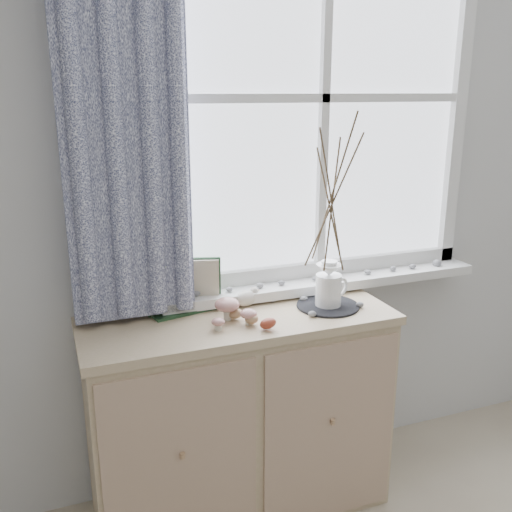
{
  "coord_description": "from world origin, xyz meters",
  "views": [
    {
      "loc": [
        -0.81,
        -0.16,
        1.68
      ],
      "look_at": [
        -0.1,
        1.7,
        1.1
      ],
      "focal_mm": 40.0,
      "sensor_mm": 36.0,
      "label": 1
    }
  ],
  "objects_px": {
    "sideboard": "(240,415)",
    "twig_pitcher": "(332,197)",
    "toadstool_cluster": "(231,309)",
    "botanical_book": "(187,287)"
  },
  "relations": [
    {
      "from": "sideboard",
      "to": "twig_pitcher",
      "type": "bearing_deg",
      "value": -3.31
    },
    {
      "from": "toadstool_cluster",
      "to": "twig_pitcher",
      "type": "distance_m",
      "value": 0.57
    },
    {
      "from": "botanical_book",
      "to": "toadstool_cluster",
      "type": "bearing_deg",
      "value": -57.83
    },
    {
      "from": "sideboard",
      "to": "twig_pitcher",
      "type": "relative_size",
      "value": 1.55
    },
    {
      "from": "toadstool_cluster",
      "to": "twig_pitcher",
      "type": "xyz_separation_m",
      "value": [
        0.41,
        0.01,
        0.39
      ]
    },
    {
      "from": "sideboard",
      "to": "twig_pitcher",
      "type": "height_order",
      "value": "twig_pitcher"
    },
    {
      "from": "twig_pitcher",
      "to": "sideboard",
      "type": "bearing_deg",
      "value": 153.99
    },
    {
      "from": "toadstool_cluster",
      "to": "twig_pitcher",
      "type": "relative_size",
      "value": 0.23
    },
    {
      "from": "sideboard",
      "to": "twig_pitcher",
      "type": "distance_m",
      "value": 0.94
    },
    {
      "from": "sideboard",
      "to": "twig_pitcher",
      "type": "xyz_separation_m",
      "value": [
        0.37,
        -0.02,
        0.87
      ]
    }
  ]
}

